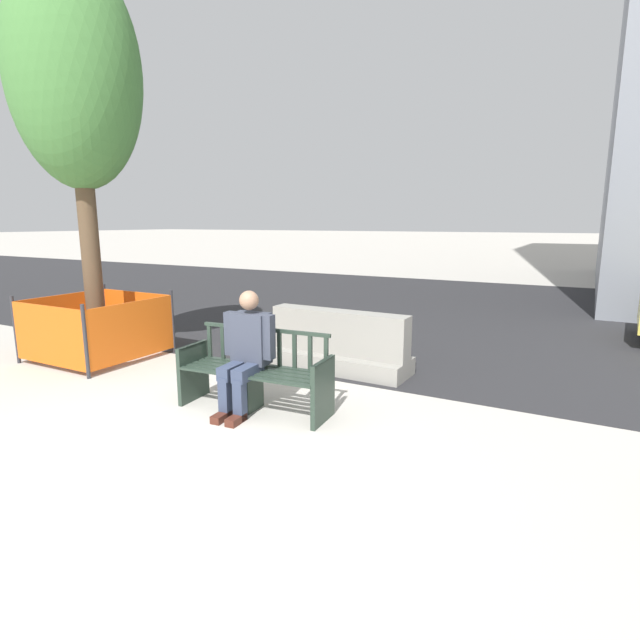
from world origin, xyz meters
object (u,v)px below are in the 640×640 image
Objects in this scene: street_bench at (255,375)px; seated_person at (246,349)px; jersey_barrier_centre at (339,346)px; street_tree at (75,77)px; construction_fence at (97,325)px.

seated_person is at bearing -136.09° from street_bench.
jersey_barrier_centre is at bearing 83.93° from seated_person.
seated_person reaches higher than street_bench.
street_bench is 0.31× the size of street_tree.
seated_person is 0.82× the size of construction_fence.
construction_fence is at bearing -161.49° from jersey_barrier_centre.
street_bench is 0.86× the size of jersey_barrier_centre.
street_tree reaches higher than street_bench.
street_tree is at bearing 169.72° from street_bench.
jersey_barrier_centre is 5.19m from street_tree.
street_tree is 3.51× the size of construction_fence.
seated_person is at bearing -11.51° from construction_fence.
street_bench is 3.42m from construction_fence.
seated_person is 0.23× the size of street_tree.
construction_fence is at bearing 161.57° from street_tree.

